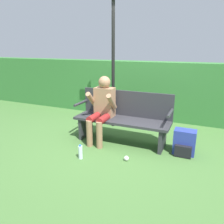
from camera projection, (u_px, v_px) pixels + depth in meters
The scene contains 8 objects.
ground_plane at pixel (121, 142), 4.15m from camera, with size 40.00×40.00×0.00m, color #426B33.
hedge_back at pixel (147, 90), 5.49m from camera, with size 12.00×0.47×1.39m.
park_bench at pixel (123, 117), 4.08m from camera, with size 1.77×0.52×0.94m.
person_seated at pixel (102, 106), 4.04m from camera, with size 0.50×0.61×1.22m.
backpack at pixel (184, 143), 3.63m from camera, with size 0.35×0.29×0.42m.
water_bottle at pixel (80, 152), 3.50m from camera, with size 0.07×0.07×0.24m.
signpost at pixel (113, 49), 4.51m from camera, with size 0.47×0.09×2.94m.
litter_crumple at pixel (126, 158), 3.46m from camera, with size 0.08×0.08×0.08m.
Camera 1 is at (1.35, -3.57, 1.74)m, focal length 35.00 mm.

